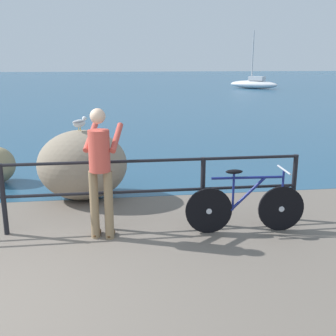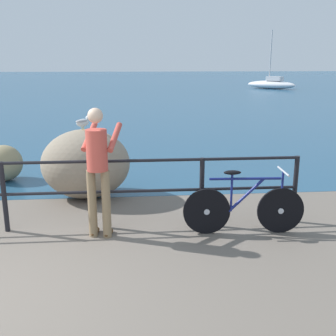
% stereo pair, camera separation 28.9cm
% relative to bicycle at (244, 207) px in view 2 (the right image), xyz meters
% --- Properties ---
extents(ground_plane, '(120.00, 120.00, 0.10)m').
position_rel_bicycle_xyz_m(ground_plane, '(-3.35, 18.52, -0.44)').
color(ground_plane, '#6B6056').
extents(sea_surface, '(120.00, 90.00, 0.01)m').
position_rel_bicycle_xyz_m(sea_surface, '(-3.35, 46.72, -0.39)').
color(sea_surface, navy).
rests_on(sea_surface, ground_plane).
extents(promenade_railing, '(8.48, 0.07, 1.02)m').
position_rel_bicycle_xyz_m(promenade_railing, '(-3.35, 0.35, 0.25)').
color(promenade_railing, black).
rests_on(promenade_railing, ground_plane).
extents(bicycle, '(1.70, 0.48, 0.92)m').
position_rel_bicycle_xyz_m(bicycle, '(0.00, 0.00, 0.00)').
color(bicycle, black).
rests_on(bicycle, ground_plane).
extents(person_at_railing, '(0.55, 0.68, 1.78)m').
position_rel_bicycle_xyz_m(person_at_railing, '(-2.00, 0.07, 0.60)').
color(person_at_railing, '#8C7251').
rests_on(person_at_railing, ground_plane).
extents(breakwater_boulder_main, '(1.55, 1.36, 1.22)m').
position_rel_bicycle_xyz_m(breakwater_boulder_main, '(-2.37, 1.81, 0.22)').
color(breakwater_boulder_main, gray).
rests_on(breakwater_boulder_main, ground).
extents(breakwater_boulder_left, '(0.74, 0.72, 0.73)m').
position_rel_bicycle_xyz_m(breakwater_boulder_left, '(-4.15, 2.97, -0.02)').
color(breakwater_boulder_left, '#8F815D').
rests_on(breakwater_boulder_left, ground).
extents(seagull, '(0.28, 0.29, 0.23)m').
position_rel_bicycle_xyz_m(seagull, '(-2.38, 1.77, 0.96)').
color(seagull, gold).
rests_on(seagull, breakwater_boulder_main).
extents(sailboat, '(4.09, 3.97, 4.90)m').
position_rel_bicycle_xyz_m(sailboat, '(10.54, 30.10, 0.03)').
color(sailboat, white).
rests_on(sailboat, sea_surface).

